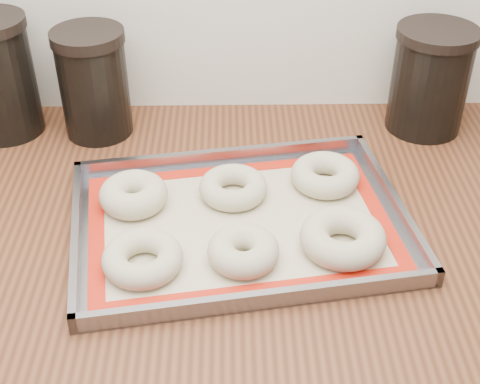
{
  "coord_description": "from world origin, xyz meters",
  "views": [
    {
      "loc": [
        0.08,
        0.92,
        1.5
      ],
      "look_at": [
        0.09,
        1.65,
        0.96
      ],
      "focal_mm": 50.0,
      "sensor_mm": 36.0,
      "label": 1
    }
  ],
  "objects_px": {
    "bagel_front_left": "(142,258)",
    "bagel_back_mid": "(233,187)",
    "baking_tray": "(240,222)",
    "bagel_front_mid": "(243,251)",
    "bagel_back_right": "(325,175)",
    "bagel_front_right": "(343,238)",
    "bagel_back_left": "(133,195)",
    "canister_mid": "(94,83)",
    "canister_right": "(430,79)"
  },
  "relations": [
    {
      "from": "bagel_front_left",
      "to": "bagel_back_mid",
      "type": "height_order",
      "value": "same"
    },
    {
      "from": "baking_tray",
      "to": "bagel_front_left",
      "type": "relative_size",
      "value": 4.83
    },
    {
      "from": "bagel_front_mid",
      "to": "bagel_back_right",
      "type": "bearing_deg",
      "value": 53.38
    },
    {
      "from": "bagel_front_mid",
      "to": "bagel_front_right",
      "type": "relative_size",
      "value": 0.82
    },
    {
      "from": "bagel_front_left",
      "to": "bagel_back_right",
      "type": "bearing_deg",
      "value": 35.23
    },
    {
      "from": "bagel_back_left",
      "to": "bagel_front_right",
      "type": "bearing_deg",
      "value": -19.32
    },
    {
      "from": "baking_tray",
      "to": "bagel_back_mid",
      "type": "distance_m",
      "value": 0.07
    },
    {
      "from": "bagel_back_mid",
      "to": "canister_mid",
      "type": "xyz_separation_m",
      "value": [
        -0.23,
        0.2,
        0.07
      ]
    },
    {
      "from": "bagel_back_left",
      "to": "canister_mid",
      "type": "height_order",
      "value": "canister_mid"
    },
    {
      "from": "bagel_front_left",
      "to": "bagel_back_right",
      "type": "distance_m",
      "value": 0.31
    },
    {
      "from": "bagel_front_mid",
      "to": "canister_mid",
      "type": "distance_m",
      "value": 0.42
    },
    {
      "from": "canister_mid",
      "to": "canister_right",
      "type": "bearing_deg",
      "value": 0.59
    },
    {
      "from": "bagel_front_right",
      "to": "canister_right",
      "type": "distance_m",
      "value": 0.38
    },
    {
      "from": "bagel_front_right",
      "to": "canister_right",
      "type": "relative_size",
      "value": 0.64
    },
    {
      "from": "bagel_front_right",
      "to": "bagel_back_right",
      "type": "relative_size",
      "value": 1.11
    },
    {
      "from": "baking_tray",
      "to": "canister_mid",
      "type": "height_order",
      "value": "canister_mid"
    },
    {
      "from": "bagel_front_left",
      "to": "bagel_back_left",
      "type": "height_order",
      "value": "bagel_back_left"
    },
    {
      "from": "bagel_back_left",
      "to": "canister_mid",
      "type": "xyz_separation_m",
      "value": [
        -0.08,
        0.22,
        0.07
      ]
    },
    {
      "from": "bagel_front_left",
      "to": "baking_tray",
      "type": "bearing_deg",
      "value": 35.05
    },
    {
      "from": "bagel_front_mid",
      "to": "bagel_back_mid",
      "type": "distance_m",
      "value": 0.14
    },
    {
      "from": "bagel_front_right",
      "to": "canister_right",
      "type": "height_order",
      "value": "canister_right"
    },
    {
      "from": "bagel_back_mid",
      "to": "canister_right",
      "type": "xyz_separation_m",
      "value": [
        0.33,
        0.2,
        0.07
      ]
    },
    {
      "from": "bagel_back_left",
      "to": "canister_mid",
      "type": "distance_m",
      "value": 0.24
    },
    {
      "from": "baking_tray",
      "to": "bagel_back_left",
      "type": "distance_m",
      "value": 0.16
    },
    {
      "from": "baking_tray",
      "to": "canister_right",
      "type": "distance_m",
      "value": 0.43
    },
    {
      "from": "bagel_back_left",
      "to": "canister_right",
      "type": "bearing_deg",
      "value": 25.34
    },
    {
      "from": "bagel_front_mid",
      "to": "canister_right",
      "type": "xyz_separation_m",
      "value": [
        0.32,
        0.35,
        0.07
      ]
    },
    {
      "from": "baking_tray",
      "to": "canister_mid",
      "type": "xyz_separation_m",
      "value": [
        -0.24,
        0.26,
        0.08
      ]
    },
    {
      "from": "baking_tray",
      "to": "bagel_back_mid",
      "type": "height_order",
      "value": "bagel_back_mid"
    },
    {
      "from": "bagel_back_left",
      "to": "canister_mid",
      "type": "relative_size",
      "value": 0.54
    },
    {
      "from": "bagel_front_right",
      "to": "bagel_back_mid",
      "type": "xyz_separation_m",
      "value": [
        -0.14,
        0.12,
        -0.0
      ]
    },
    {
      "from": "bagel_front_mid",
      "to": "bagel_back_mid",
      "type": "bearing_deg",
      "value": 94.71
    },
    {
      "from": "baking_tray",
      "to": "bagel_front_right",
      "type": "relative_size",
      "value": 4.41
    },
    {
      "from": "bagel_front_left",
      "to": "bagel_back_left",
      "type": "bearing_deg",
      "value": 101.04
    },
    {
      "from": "canister_right",
      "to": "bagel_front_right",
      "type": "bearing_deg",
      "value": -119.7
    },
    {
      "from": "bagel_front_mid",
      "to": "bagel_front_right",
      "type": "bearing_deg",
      "value": 9.74
    },
    {
      "from": "bagel_front_mid",
      "to": "bagel_back_right",
      "type": "relative_size",
      "value": 0.91
    },
    {
      "from": "bagel_back_left",
      "to": "bagel_front_left",
      "type": "bearing_deg",
      "value": -78.96
    },
    {
      "from": "bagel_back_mid",
      "to": "bagel_back_right",
      "type": "height_order",
      "value": "bagel_back_right"
    },
    {
      "from": "canister_mid",
      "to": "bagel_front_mid",
      "type": "bearing_deg",
      "value": -55.1
    },
    {
      "from": "bagel_front_mid",
      "to": "bagel_front_left",
      "type": "bearing_deg",
      "value": -175.42
    },
    {
      "from": "bagel_back_right",
      "to": "bagel_front_mid",
      "type": "bearing_deg",
      "value": -126.62
    },
    {
      "from": "bagel_front_right",
      "to": "baking_tray",
      "type": "bearing_deg",
      "value": 157.63
    },
    {
      "from": "baking_tray",
      "to": "canister_mid",
      "type": "bearing_deg",
      "value": 131.79
    },
    {
      "from": "bagel_front_left",
      "to": "bagel_back_left",
      "type": "relative_size",
      "value": 1.06
    },
    {
      "from": "bagel_front_mid",
      "to": "bagel_back_right",
      "type": "height_order",
      "value": "bagel_front_mid"
    },
    {
      "from": "canister_mid",
      "to": "bagel_front_left",
      "type": "bearing_deg",
      "value": -72.79
    },
    {
      "from": "bagel_front_right",
      "to": "bagel_back_right",
      "type": "distance_m",
      "value": 0.15
    },
    {
      "from": "baking_tray",
      "to": "bagel_front_mid",
      "type": "height_order",
      "value": "bagel_front_mid"
    },
    {
      "from": "baking_tray",
      "to": "bagel_front_right",
      "type": "height_order",
      "value": "bagel_front_right"
    }
  ]
}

